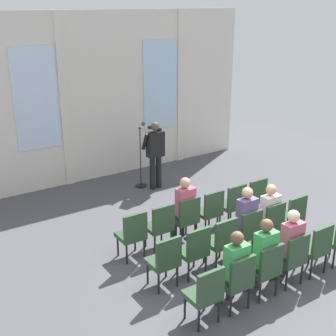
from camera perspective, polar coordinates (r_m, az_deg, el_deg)
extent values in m
plane|color=#4C4C51|center=(8.15, 10.72, -13.04)|extent=(14.91, 14.91, 0.00)
cube|color=silver|center=(11.83, -8.24, 8.73)|extent=(8.55, 0.10, 4.23)
cube|color=silver|center=(11.14, -16.18, 8.28)|extent=(1.04, 0.04, 2.38)
cube|color=silver|center=(11.39, -12.88, 7.99)|extent=(0.20, 0.08, 4.23)
cube|color=silver|center=(12.56, -1.00, 10.34)|extent=(1.04, 0.04, 2.38)
cube|color=silver|center=(12.96, 1.54, 9.92)|extent=(0.20, 0.08, 4.23)
cylinder|color=black|center=(11.27, -1.95, -0.62)|extent=(0.14, 0.14, 0.83)
cylinder|color=black|center=(11.36, -1.17, -0.45)|extent=(0.14, 0.14, 0.83)
cube|color=black|center=(11.08, -1.59, 2.99)|extent=(0.42, 0.22, 0.62)
cube|color=navy|center=(11.15, -1.91, 3.50)|extent=(0.06, 0.01, 0.37)
sphere|color=brown|center=(10.97, -1.64, 5.24)|extent=(0.21, 0.21, 0.21)
cylinder|color=black|center=(11.00, -2.88, 3.35)|extent=(0.09, 0.28, 0.45)
cylinder|color=black|center=(11.17, -1.33, 4.84)|extent=(0.15, 0.36, 0.15)
cylinder|color=black|center=(11.25, -1.93, 5.08)|extent=(0.11, 0.34, 0.15)
sphere|color=brown|center=(11.40, -3.11, 5.55)|extent=(0.10, 0.10, 0.10)
cylinder|color=black|center=(11.57, -3.38, -2.22)|extent=(0.28, 0.28, 0.03)
cylinder|color=black|center=(11.31, -3.46, 1.25)|extent=(0.02, 0.02, 1.45)
sphere|color=#262626|center=(11.09, -3.54, 4.99)|extent=(0.07, 0.07, 0.07)
cylinder|color=black|center=(8.66, -4.15, -9.03)|extent=(0.04, 0.04, 0.40)
cylinder|color=black|center=(8.51, -6.29, -9.65)|extent=(0.04, 0.04, 0.40)
cylinder|color=black|center=(8.40, -2.99, -9.99)|extent=(0.04, 0.04, 0.40)
cylinder|color=black|center=(8.25, -5.18, -10.65)|extent=(0.04, 0.04, 0.40)
cube|color=#2D472D|center=(8.34, -4.70, -8.40)|extent=(0.46, 0.44, 0.08)
cube|color=#2D472D|center=(8.06, -4.09, -7.26)|extent=(0.46, 0.06, 0.46)
cylinder|color=black|center=(8.92, -0.84, -8.04)|extent=(0.04, 0.04, 0.40)
cylinder|color=black|center=(8.76, -2.84, -8.65)|extent=(0.04, 0.04, 0.40)
cylinder|color=black|center=(8.67, 0.39, -8.93)|extent=(0.04, 0.04, 0.40)
cylinder|color=black|center=(8.50, -1.66, -9.58)|extent=(0.04, 0.04, 0.40)
cube|color=#2D472D|center=(8.60, -1.25, -7.39)|extent=(0.46, 0.44, 0.08)
cube|color=#2D472D|center=(8.33, -0.56, -6.25)|extent=(0.46, 0.06, 0.46)
cylinder|color=black|center=(9.21, 2.26, -7.09)|extent=(0.04, 0.04, 0.40)
cylinder|color=black|center=(9.03, 0.38, -7.67)|extent=(0.04, 0.04, 0.40)
cylinder|color=black|center=(8.97, 3.53, -7.91)|extent=(0.04, 0.04, 0.40)
cylinder|color=black|center=(8.78, 1.63, -8.53)|extent=(0.04, 0.04, 0.40)
cube|color=#2D472D|center=(8.89, 1.97, -6.43)|extent=(0.46, 0.44, 0.08)
cube|color=#2D472D|center=(8.63, 2.72, -5.29)|extent=(0.46, 0.06, 0.46)
cylinder|color=#2D2D33|center=(9.07, 0.83, -7.39)|extent=(0.10, 0.10, 0.44)
cylinder|color=#2D2D33|center=(9.16, 1.77, -7.10)|extent=(0.10, 0.10, 0.44)
cube|color=#2D2D33|center=(8.90, 1.75, -5.94)|extent=(0.34, 0.36, 0.12)
cube|color=#B24C66|center=(8.68, 2.19, -4.23)|extent=(0.36, 0.20, 0.55)
sphere|color=tan|center=(8.54, 2.15, -1.84)|extent=(0.20, 0.20, 0.20)
cylinder|color=black|center=(9.53, 5.15, -6.18)|extent=(0.04, 0.04, 0.40)
cylinder|color=black|center=(9.33, 3.40, -6.73)|extent=(0.04, 0.04, 0.40)
cylinder|color=black|center=(9.30, 6.45, -6.94)|extent=(0.04, 0.04, 0.40)
cylinder|color=black|center=(9.09, 4.69, -7.53)|extent=(0.04, 0.04, 0.40)
cube|color=#2D472D|center=(9.20, 4.97, -5.51)|extent=(0.46, 0.44, 0.08)
cube|color=#2D472D|center=(8.96, 5.77, -4.39)|extent=(0.46, 0.06, 0.46)
cylinder|color=black|center=(9.87, 7.83, -5.32)|extent=(0.04, 0.04, 0.40)
cylinder|color=black|center=(9.66, 6.21, -5.84)|extent=(0.04, 0.04, 0.40)
cylinder|color=black|center=(9.65, 9.16, -6.02)|extent=(0.04, 0.04, 0.40)
cylinder|color=black|center=(9.43, 7.52, -6.58)|extent=(0.04, 0.04, 0.40)
cube|color=#2D472D|center=(9.55, 7.75, -4.64)|extent=(0.46, 0.44, 0.08)
cube|color=#2D472D|center=(9.31, 8.59, -3.53)|extent=(0.46, 0.06, 0.46)
cylinder|color=black|center=(10.24, 10.32, -4.50)|extent=(0.04, 0.04, 0.40)
cylinder|color=black|center=(10.01, 8.82, -4.99)|extent=(0.04, 0.04, 0.40)
cylinder|color=black|center=(10.02, 11.66, -5.16)|extent=(0.04, 0.04, 0.40)
cylinder|color=black|center=(9.79, 10.14, -5.68)|extent=(0.04, 0.04, 0.40)
cube|color=#2D472D|center=(9.92, 10.32, -3.82)|extent=(0.46, 0.44, 0.08)
cube|color=#2D472D|center=(9.69, 11.19, -2.74)|extent=(0.46, 0.06, 0.46)
cylinder|color=black|center=(7.88, -0.26, -12.20)|extent=(0.04, 0.04, 0.40)
cylinder|color=black|center=(7.72, -2.56, -12.98)|extent=(0.04, 0.04, 0.40)
cylinder|color=black|center=(7.64, 1.17, -13.34)|extent=(0.04, 0.04, 0.40)
cylinder|color=black|center=(7.48, -1.18, -14.18)|extent=(0.04, 0.04, 0.40)
cube|color=#2D472D|center=(7.55, -0.72, -11.64)|extent=(0.46, 0.44, 0.08)
cube|color=#2D472D|center=(7.27, 0.10, -10.49)|extent=(0.46, 0.06, 0.46)
cylinder|color=black|center=(8.16, 3.25, -10.97)|extent=(0.04, 0.04, 0.40)
cylinder|color=black|center=(7.98, 1.13, -11.72)|extent=(0.04, 0.04, 0.40)
cylinder|color=black|center=(7.93, 4.74, -12.01)|extent=(0.04, 0.04, 0.40)
cylinder|color=black|center=(7.75, 2.58, -12.82)|extent=(0.04, 0.04, 0.40)
cube|color=#2D472D|center=(7.83, 2.96, -10.38)|extent=(0.46, 0.44, 0.08)
cube|color=#2D472D|center=(7.56, 3.85, -9.23)|extent=(0.46, 0.06, 0.46)
cylinder|color=black|center=(8.48, 6.48, -9.79)|extent=(0.04, 0.04, 0.40)
cylinder|color=black|center=(8.28, 4.53, -10.51)|extent=(0.04, 0.04, 0.40)
cylinder|color=black|center=(8.26, 8.01, -10.75)|extent=(0.04, 0.04, 0.40)
cylinder|color=black|center=(8.06, 6.04, -11.52)|extent=(0.04, 0.04, 0.40)
cube|color=#2D472D|center=(8.15, 6.33, -9.18)|extent=(0.46, 0.44, 0.08)
cube|color=#2D472D|center=(7.89, 7.29, -8.02)|extent=(0.46, 0.06, 0.46)
cylinder|color=black|center=(8.83, 9.46, -8.68)|extent=(0.04, 0.04, 0.40)
cylinder|color=black|center=(8.61, 7.66, -9.35)|extent=(0.04, 0.04, 0.40)
cylinder|color=black|center=(8.61, 10.99, -9.55)|extent=(0.04, 0.04, 0.40)
cylinder|color=black|center=(8.39, 9.19, -10.28)|extent=(0.04, 0.04, 0.40)
cube|color=#2D472D|center=(8.49, 9.42, -8.05)|extent=(0.46, 0.44, 0.08)
cube|color=#2D472D|center=(8.25, 10.42, -6.90)|extent=(0.46, 0.06, 0.46)
cylinder|color=#2D2D33|center=(8.66, 8.08, -9.04)|extent=(0.10, 0.10, 0.44)
cylinder|color=#2D2D33|center=(8.77, 8.98, -8.70)|extent=(0.10, 0.10, 0.44)
cube|color=#2D2D33|center=(8.50, 9.17, -7.54)|extent=(0.34, 0.36, 0.12)
cube|color=#594C72|center=(8.28, 9.81, -5.67)|extent=(0.36, 0.20, 0.58)
sphere|color=tan|center=(8.13, 9.89, -3.07)|extent=(0.20, 0.20, 0.20)
cylinder|color=black|center=(9.20, 12.18, -7.62)|extent=(0.04, 0.04, 0.40)
cylinder|color=black|center=(8.97, 10.53, -8.26)|extent=(0.04, 0.04, 0.40)
cylinder|color=black|center=(8.99, 13.72, -8.43)|extent=(0.04, 0.04, 0.40)
cylinder|color=black|center=(8.76, 12.08, -9.11)|extent=(0.04, 0.04, 0.40)
cube|color=#2D472D|center=(8.87, 12.24, -6.98)|extent=(0.46, 0.44, 0.08)
cube|color=#2D472D|center=(8.63, 13.27, -5.85)|extent=(0.46, 0.06, 0.46)
cylinder|color=#2D2D33|center=(9.02, 10.92, -7.96)|extent=(0.10, 0.10, 0.44)
cylinder|color=#2D2D33|center=(9.13, 11.74, -7.65)|extent=(0.10, 0.10, 0.44)
cube|color=#2D2D33|center=(8.88, 12.00, -6.50)|extent=(0.34, 0.36, 0.12)
cube|color=silver|center=(8.67, 12.66, -4.91)|extent=(0.36, 0.20, 0.51)
sphere|color=tan|center=(8.54, 12.75, -2.66)|extent=(0.20, 0.20, 0.20)
cylinder|color=black|center=(9.59, 14.68, -6.64)|extent=(0.04, 0.04, 0.40)
cylinder|color=black|center=(9.34, 13.17, -7.24)|extent=(0.04, 0.04, 0.40)
cylinder|color=black|center=(9.39, 16.20, -7.38)|extent=(0.04, 0.04, 0.40)
cylinder|color=black|center=(9.14, 14.71, -8.01)|extent=(0.04, 0.04, 0.40)
cube|color=#2D472D|center=(9.26, 14.82, -5.99)|extent=(0.46, 0.44, 0.08)
cube|color=#2D472D|center=(9.04, 15.86, -4.88)|extent=(0.46, 0.06, 0.46)
cylinder|color=black|center=(7.17, 4.56, -15.96)|extent=(0.04, 0.04, 0.40)
cylinder|color=black|center=(6.99, 2.12, -16.96)|extent=(0.04, 0.04, 0.40)
cylinder|color=black|center=(6.96, 6.35, -17.30)|extent=(0.04, 0.04, 0.40)
cylinder|color=black|center=(6.78, 3.87, -18.38)|extent=(0.04, 0.04, 0.40)
cube|color=#2D472D|center=(6.83, 4.28, -15.53)|extent=(0.46, 0.44, 0.08)
cube|color=#2D472D|center=(6.55, 5.38, -14.40)|extent=(0.46, 0.06, 0.46)
cylinder|color=black|center=(7.48, 8.23, -14.39)|extent=(0.04, 0.04, 0.40)
cylinder|color=black|center=(7.28, 6.02, -15.35)|extent=(0.04, 0.04, 0.40)
cylinder|color=black|center=(7.28, 10.06, -15.60)|extent=(0.04, 0.04, 0.40)
cylinder|color=black|center=(7.08, 7.83, -16.63)|extent=(0.04, 0.04, 0.40)
cube|color=#2D472D|center=(7.14, 8.13, -13.91)|extent=(0.46, 0.44, 0.08)
cube|color=#2D472D|center=(6.88, 9.31, -12.75)|extent=(0.46, 0.06, 0.46)
cylinder|color=#2D2D33|center=(7.33, 6.54, -14.94)|extent=(0.10, 0.10, 0.44)
cylinder|color=#2D2D33|center=(7.42, 7.65, -14.47)|extent=(0.10, 0.10, 0.44)
cube|color=#2D2D33|center=(7.14, 7.83, -13.30)|extent=(0.34, 0.36, 0.12)
cube|color=green|center=(6.90, 8.57, -11.44)|extent=(0.36, 0.20, 0.53)
sphere|color=brown|center=(6.73, 8.62, -8.63)|extent=(0.20, 0.20, 0.20)
cylinder|color=black|center=(7.82, 11.55, -12.91)|extent=(0.04, 0.04, 0.40)
cylinder|color=black|center=(7.61, 9.55, -13.81)|extent=(0.04, 0.04, 0.40)
cylinder|color=black|center=(7.63, 13.38, -13.99)|extent=(0.04, 0.04, 0.40)
cylinder|color=black|center=(7.41, 11.38, -14.96)|extent=(0.04, 0.04, 0.40)
cube|color=#2D472D|center=(7.49, 11.60, -12.38)|extent=(0.46, 0.44, 0.08)
cube|color=#2D472D|center=(7.24, 12.81, -11.21)|extent=(0.46, 0.06, 0.46)
cylinder|color=#2D2D33|center=(7.66, 10.02, -13.42)|extent=(0.10, 0.10, 0.44)
cylinder|color=#2D2D33|center=(7.76, 11.02, -12.97)|extent=(0.10, 0.10, 0.44)
cube|color=#2D2D33|center=(7.49, 11.30, -11.80)|extent=(0.34, 0.36, 0.12)
cube|color=green|center=(7.25, 12.10, -9.85)|extent=(0.36, 0.20, 0.57)
sphere|color=brown|center=(7.08, 12.22, -7.01)|extent=(0.20, 0.20, 0.20)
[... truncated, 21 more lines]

